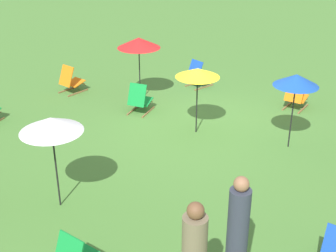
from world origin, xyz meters
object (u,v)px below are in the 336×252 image
at_px(umbrella_0, 139,43).
at_px(person_1, 237,239).
at_px(deckchair_10, 140,100).
at_px(deckchair_1, 198,75).
at_px(umbrella_2, 198,73).
at_px(umbrella_3, 51,125).
at_px(umbrella_1, 296,80).
at_px(deckchair_5, 71,80).
at_px(deckchair_6, 296,96).

bearing_deg(umbrella_0, person_1, 138.89).
relative_size(deckchair_10, person_1, 0.45).
bearing_deg(umbrella_0, deckchair_1, -111.15).
bearing_deg(umbrella_2, deckchair_10, -4.47).
bearing_deg(umbrella_3, umbrella_1, -118.65).
bearing_deg(deckchair_10, umbrella_3, 96.27).
relative_size(deckchair_5, umbrella_3, 0.47).
bearing_deg(umbrella_2, deckchair_1, -58.75).
relative_size(deckchair_10, umbrella_0, 0.47).
relative_size(deckchair_5, person_1, 0.44).
bearing_deg(umbrella_3, person_1, -179.92).
distance_m(deckchair_1, umbrella_0, 2.43).
distance_m(umbrella_2, person_1, 5.22).
bearing_deg(umbrella_1, deckchair_5, 3.84).
xyz_separation_m(deckchair_1, umbrella_2, (-1.67, 2.75, 1.15)).
height_order(umbrella_2, person_1, person_1).
bearing_deg(deckchair_5, deckchair_1, -132.50).
xyz_separation_m(deckchair_5, umbrella_0, (-2.06, -0.69, 1.30)).
bearing_deg(person_1, deckchair_5, -12.42).
distance_m(deckchair_6, umbrella_1, 2.65).
xyz_separation_m(umbrella_3, person_1, (-3.61, -0.00, -0.75)).
distance_m(deckchair_1, deckchair_5, 3.82).
xyz_separation_m(deckchair_1, person_1, (-4.88, 6.82, 0.53)).
height_order(deckchair_10, person_1, person_1).
relative_size(umbrella_1, umbrella_2, 1.07).
height_order(deckchair_10, umbrella_0, umbrella_0).
height_order(deckchair_6, umbrella_0, umbrella_0).
relative_size(deckchair_5, umbrella_1, 0.48).
height_order(deckchair_6, umbrella_3, umbrella_3).
bearing_deg(umbrella_0, umbrella_3, 112.26).
relative_size(deckchair_10, umbrella_2, 0.52).
height_order(umbrella_1, umbrella_3, umbrella_3).
xyz_separation_m(umbrella_0, umbrella_2, (-2.41, 0.83, -0.15)).
relative_size(umbrella_0, umbrella_3, 1.02).
height_order(deckchair_6, umbrella_1, umbrella_1).
height_order(deckchair_1, deckchair_5, same).
xyz_separation_m(deckchair_10, person_1, (-5.08, 4.22, 0.53)).
bearing_deg(umbrella_1, umbrella_0, -3.15).
bearing_deg(umbrella_3, deckchair_5, -46.03).
distance_m(umbrella_1, person_1, 4.83).
distance_m(deckchair_10, umbrella_1, 4.23).
height_order(deckchair_1, umbrella_1, umbrella_1).
distance_m(deckchair_6, deckchair_10, 4.24).
bearing_deg(deckchair_1, deckchair_5, 58.20).
bearing_deg(umbrella_1, deckchair_10, 6.20).
bearing_deg(person_1, deckchair_10, -23.34).
xyz_separation_m(deckchair_10, umbrella_2, (-1.87, 0.15, 1.15)).
distance_m(deckchair_5, umbrella_2, 4.61).
xyz_separation_m(umbrella_1, umbrella_3, (2.54, 4.66, 0.03)).
xyz_separation_m(deckchair_6, person_1, (-1.79, 6.88, 0.53)).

